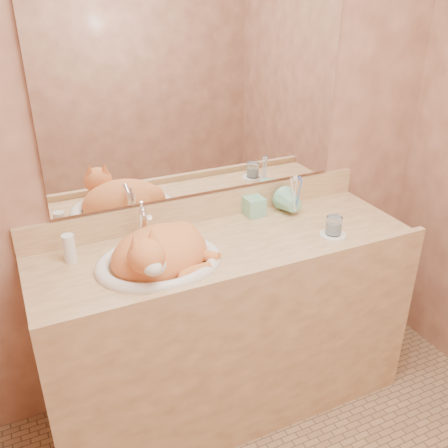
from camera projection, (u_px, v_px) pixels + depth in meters
name	position (u px, v px, depth m)	size (l,w,h in m)	color
wall_back	(200.00, 133.00, 2.09)	(2.40, 0.02, 2.50)	brown
vanity_counter	(228.00, 328.00, 2.24)	(1.60, 0.55, 0.85)	#9F7447
mirror	(201.00, 100.00, 2.02)	(1.30, 0.02, 0.80)	white
sink_basin	(158.00, 247.00, 1.89)	(0.48, 0.40, 0.15)	white
faucet	(144.00, 224.00, 2.03)	(0.04, 0.12, 0.17)	white
cat	(159.00, 251.00, 1.88)	(0.39, 0.32, 0.21)	#D26830
soap_dispenser	(259.00, 199.00, 2.23)	(0.09, 0.09, 0.19)	#7CC7A2
toothbrush_cup	(295.00, 207.00, 2.26)	(0.12, 0.12, 0.11)	#7CC7A2
toothbrushes	(296.00, 193.00, 2.23)	(0.03, 0.03, 0.20)	white
saucer	(333.00, 235.00, 2.12)	(0.11, 0.11, 0.01)	white
water_glass	(334.00, 225.00, 2.10)	(0.07, 0.07, 0.08)	white
lotion_bottle	(69.00, 248.00, 1.91)	(0.05, 0.05, 0.11)	white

